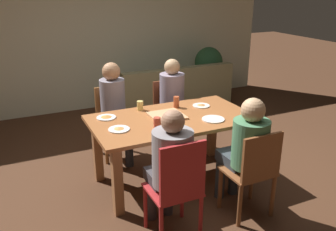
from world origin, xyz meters
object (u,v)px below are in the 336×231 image
object	(u,v)px
drinking_glass_0	(176,102)
person_3	(174,98)
drinking_glass_1	(157,124)
dining_table	(172,128)
plate_0	(213,119)
person_1	(170,162)
chair_3	(169,113)
pizza_box_0	(167,116)
plate_1	(119,129)
chair_0	(112,120)
chair_1	(178,186)
chair_2	(254,171)
potted_plant	(208,68)
plate_2	(201,105)
plate_3	(106,117)
person_0	(114,105)
drinking_glass_2	(140,106)
person_2	(246,146)
couch	(172,93)

from	to	relation	value
drinking_glass_0	person_3	bearing A→B (deg)	67.61
drinking_glass_1	drinking_glass_0	bearing A→B (deg)	48.05
dining_table	plate_0	bearing A→B (deg)	-33.61
person_1	chair_3	size ratio (longest dim) A/B	1.32
pizza_box_0	plate_1	xyz separation A→B (m)	(-0.59, -0.14, -0.00)
chair_0	drinking_glass_1	xyz separation A→B (m)	(0.12, -1.18, 0.36)
chair_1	chair_2	xyz separation A→B (m)	(0.79, 0.00, -0.04)
drinking_glass_1	potted_plant	world-z (taller)	potted_plant
chair_0	chair_2	bearing A→B (deg)	-67.10
plate_0	plate_2	bearing A→B (deg)	76.22
person_3	plate_3	bearing A→B (deg)	-155.29
person_0	drinking_glass_2	distance (m)	0.47
person_3	potted_plant	bearing A→B (deg)	47.48
plate_2	plate_1	bearing A→B (deg)	-165.40
pizza_box_0	plate_0	distance (m)	0.50
drinking_glass_0	person_1	bearing A→B (deg)	-118.71
chair_1	person_1	size ratio (longest dim) A/B	0.81
person_2	drinking_glass_1	world-z (taller)	person_2
plate_2	potted_plant	xyz separation A→B (m)	(1.48, 2.27, -0.16)
drinking_glass_0	potted_plant	world-z (taller)	potted_plant
person_0	plate_2	bearing A→B (deg)	-34.36
chair_1	plate_1	distance (m)	0.92
person_2	drinking_glass_1	size ratio (longest dim) A/B	9.38
person_0	pizza_box_0	distance (m)	0.84
person_0	chair_0	bearing A→B (deg)	90.00
plate_3	plate_1	bearing A→B (deg)	-86.69
plate_1	drinking_glass_1	world-z (taller)	drinking_glass_1
drinking_glass_2	potted_plant	world-z (taller)	potted_plant
chair_0	plate_1	size ratio (longest dim) A/B	4.22
chair_0	person_3	distance (m)	0.85
chair_2	drinking_glass_2	distance (m)	1.49
drinking_glass_0	potted_plant	size ratio (longest dim) A/B	0.13
plate_0	plate_1	bearing A→B (deg)	171.06
plate_1	plate_2	bearing A→B (deg)	14.60
drinking_glass_2	couch	xyz separation A→B (m)	(1.31, 1.87, -0.53)
drinking_glass_2	chair_0	bearing A→B (deg)	107.52
drinking_glass_2	couch	distance (m)	2.34
chair_1	plate_1	world-z (taller)	chair_1
dining_table	person_3	distance (m)	0.87
chair_3	drinking_glass_0	world-z (taller)	same
plate_2	person_1	bearing A→B (deg)	-131.36
person_1	chair_2	size ratio (longest dim) A/B	1.33
chair_2	drinking_glass_2	bearing A→B (deg)	115.08
couch	potted_plant	bearing A→B (deg)	14.66
plate_2	drinking_glass_2	distance (m)	0.73
chair_3	person_2	bearing A→B (deg)	-90.00
person_2	dining_table	bearing A→B (deg)	116.12
drinking_glass_2	person_3	bearing A→B (deg)	32.49
person_3	couch	distance (m)	1.69
person_0	chair_2	bearing A→B (deg)	-65.52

